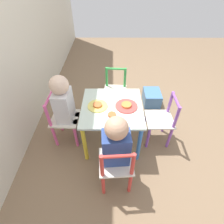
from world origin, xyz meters
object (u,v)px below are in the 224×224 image
object	(u,v)px
plate_front	(126,106)
storage_bin	(152,98)
chair_green	(115,92)
child_left	(116,146)
chair_purple	(161,121)
plate_back	(98,106)
child_back	(66,105)
kids_table	(112,112)
chair_pink	(63,120)
plate_left	(112,116)
chair_red	(116,166)

from	to	relation	value
plate_front	storage_bin	bearing A→B (deg)	-32.19
chair_green	plate_front	distance (m)	0.53
storage_bin	child_left	bearing A→B (deg)	154.78
chair_purple	plate_back	xyz separation A→B (m)	(-0.01, 0.61, 0.20)
storage_bin	child_back	bearing A→B (deg)	122.49
child_back	plate_front	world-z (taller)	child_back
kids_table	chair_pink	xyz separation A→B (m)	(0.02, 0.48, -0.12)
chair_pink	plate_left	size ratio (longest dim) A/B	3.52
child_left	child_back	size ratio (longest dim) A/B	0.97
kids_table	child_left	xyz separation A→B (m)	(-0.42, -0.03, 0.06)
chair_red	child_left	bearing A→B (deg)	-90.00
kids_table	plate_left	size ratio (longest dim) A/B	3.60
plate_left	storage_bin	xyz separation A→B (m)	(0.74, -0.52, -0.38)
chair_pink	plate_front	size ratio (longest dim) A/B	2.69
chair_red	chair_green	distance (m)	0.96
plate_left	storage_bin	bearing A→B (deg)	-34.77
chair_pink	chair_green	world-z (taller)	same
chair_pink	plate_front	world-z (taller)	chair_pink
plate_front	chair_red	bearing A→B (deg)	168.75
kids_table	storage_bin	world-z (taller)	kids_table
child_left	plate_front	distance (m)	0.43
chair_green	plate_back	bearing A→B (deg)	-104.73
kids_table	chair_red	size ratio (longest dim) A/B	1.02
storage_bin	chair_green	bearing A→B (deg)	105.38
chair_pink	plate_back	xyz separation A→B (m)	(-0.02, -0.35, 0.20)
chair_green	plate_back	world-z (taller)	chair_green
chair_purple	child_left	size ratio (longest dim) A/B	0.73
chair_purple	chair_green	distance (m)	0.65
chair_purple	chair_green	world-z (taller)	same
child_back	storage_bin	xyz separation A→B (m)	(0.60, -0.94, -0.37)
chair_green	plate_left	world-z (taller)	chair_green
kids_table	plate_back	bearing A→B (deg)	90.00
child_left	chair_purple	bearing A→B (deg)	-140.74
plate_back	plate_left	bearing A→B (deg)	-135.00
chair_pink	child_back	distance (m)	0.20
chair_red	chair_purple	bearing A→B (deg)	-136.58
kids_table	chair_red	world-z (taller)	chair_red
chair_green	plate_front	xyz separation A→B (m)	(-0.48, -0.09, 0.20)
plate_left	plate_back	distance (m)	0.18
plate_back	plate_front	world-z (taller)	same
child_left	storage_bin	bearing A→B (deg)	-119.25
child_left	child_back	bearing A→B (deg)	-48.08
child_back	plate_front	size ratio (longest dim) A/B	3.80
kids_table	child_left	size ratio (longest dim) A/B	0.75
chair_red	chair_pink	xyz separation A→B (m)	(0.50, 0.52, 0.00)
chair_purple	plate_back	bearing A→B (deg)	-90.19
chair_pink	chair_purple	world-z (taller)	same
plate_left	storage_bin	size ratio (longest dim) A/B	0.58
child_left	plate_back	size ratio (longest dim) A/B	4.10
chair_pink	chair_green	xyz separation A→B (m)	(0.46, -0.52, 0.00)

